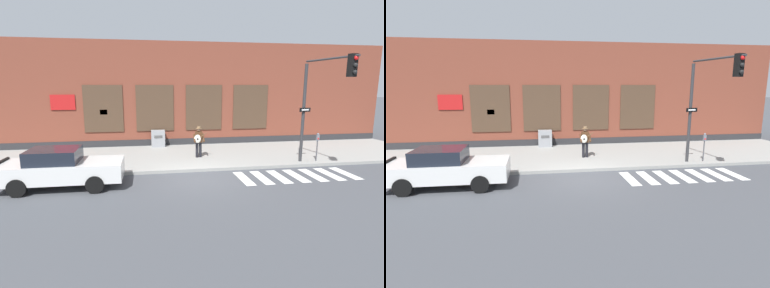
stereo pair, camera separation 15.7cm
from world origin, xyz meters
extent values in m
plane|color=#424449|center=(0.00, 0.00, 0.00)|extent=(160.00, 160.00, 0.00)
cube|color=gray|center=(0.00, 3.92, 0.07)|extent=(28.00, 5.88, 0.15)
cube|color=brown|center=(0.00, 8.86, 3.29)|extent=(28.00, 4.00, 6.58)
cube|color=#28282B|center=(0.00, 6.84, 0.28)|extent=(28.00, 0.04, 0.55)
cube|color=#473323|center=(-4.67, 6.83, 2.52)|extent=(2.33, 0.06, 2.86)
cube|color=black|center=(-4.67, 6.82, 2.52)|extent=(2.21, 0.03, 2.74)
cube|color=#473323|center=(-1.56, 6.83, 2.52)|extent=(2.33, 0.06, 2.86)
cube|color=black|center=(-1.56, 6.82, 2.52)|extent=(2.21, 0.03, 2.74)
cube|color=#473323|center=(1.56, 6.83, 2.52)|extent=(2.33, 0.06, 2.86)
cube|color=black|center=(1.56, 6.82, 2.52)|extent=(2.21, 0.03, 2.74)
cube|color=#473323|center=(4.67, 6.83, 2.52)|extent=(2.33, 0.06, 2.86)
cube|color=black|center=(4.67, 6.82, 2.52)|extent=(2.21, 0.03, 2.74)
cube|color=red|center=(-6.98, 6.82, 2.93)|extent=(1.40, 0.04, 0.90)
cube|color=yellow|center=(-4.67, 6.81, 2.32)|extent=(0.44, 0.02, 0.30)
cube|color=silver|center=(1.86, -0.31, 0.01)|extent=(0.42, 1.90, 0.01)
cube|color=silver|center=(2.66, -0.31, 0.01)|extent=(0.42, 1.90, 0.01)
cube|color=silver|center=(3.45, -0.31, 0.01)|extent=(0.42, 1.90, 0.01)
cube|color=silver|center=(4.25, -0.31, 0.01)|extent=(0.42, 1.90, 0.01)
cube|color=silver|center=(5.05, -0.31, 0.01)|extent=(0.42, 1.90, 0.01)
cube|color=silver|center=(5.84, -0.31, 0.01)|extent=(0.42, 1.90, 0.01)
cube|color=silver|center=(6.64, -0.31, 0.01)|extent=(0.42, 1.90, 0.01)
cube|color=silver|center=(-5.47, -0.19, 0.67)|extent=(4.62, 1.89, 0.68)
cube|color=black|center=(-5.72, -0.19, 1.27)|extent=(1.86, 1.60, 0.52)
cube|color=silver|center=(-3.20, 0.35, 0.74)|extent=(0.06, 0.24, 0.12)
cube|color=red|center=(-7.72, 0.40, 0.74)|extent=(0.06, 0.24, 0.12)
cube|color=silver|center=(-3.22, -0.79, 0.74)|extent=(0.06, 0.24, 0.12)
cylinder|color=black|center=(-4.12, 0.67, 0.33)|extent=(0.66, 0.25, 0.66)
cylinder|color=black|center=(-4.15, -1.08, 0.33)|extent=(0.66, 0.25, 0.66)
cylinder|color=black|center=(-6.79, 0.70, 0.33)|extent=(0.66, 0.25, 0.66)
cylinder|color=black|center=(-6.81, -1.05, 0.33)|extent=(0.66, 0.25, 0.66)
cylinder|color=black|center=(0.64, 3.24, 0.55)|extent=(0.15, 0.15, 0.81)
cylinder|color=black|center=(0.46, 3.23, 0.55)|extent=(0.15, 0.15, 0.81)
cube|color=#4C2D19|center=(0.55, 3.25, 1.24)|extent=(0.39, 0.24, 0.57)
sphere|color=brown|center=(0.55, 3.25, 1.64)|extent=(0.22, 0.22, 0.22)
cylinder|color=olive|center=(0.55, 3.25, 1.70)|extent=(0.27, 0.28, 0.02)
cylinder|color=olive|center=(0.55, 3.25, 1.75)|extent=(0.18, 0.18, 0.09)
cylinder|color=#4C2D19|center=(0.79, 3.13, 1.20)|extent=(0.12, 0.51, 0.39)
cylinder|color=#4C2D19|center=(0.31, 3.16, 1.20)|extent=(0.12, 0.51, 0.39)
ellipsoid|color=silver|center=(0.46, 3.07, 1.17)|extent=(0.37, 0.14, 0.44)
cylinder|color=black|center=(0.46, 3.01, 1.17)|extent=(0.09, 0.01, 0.09)
cylinder|color=brown|center=(0.72, 3.04, 1.35)|extent=(0.47, 0.06, 0.34)
cylinder|color=#2D2D30|center=(5.47, 1.58, 2.54)|extent=(0.15, 0.15, 4.78)
cylinder|color=#2D2D30|center=(5.64, 0.03, 5.03)|extent=(0.45, 3.11, 0.09)
cube|color=black|center=(5.79, -1.21, 4.68)|extent=(0.33, 0.27, 0.88)
sphere|color=red|center=(5.81, -1.37, 4.94)|extent=(0.17, 0.17, 0.17)
sphere|color=black|center=(5.81, -1.37, 4.68)|extent=(0.17, 0.17, 0.17)
sphere|color=black|center=(5.81, -1.37, 4.41)|extent=(0.17, 0.17, 0.17)
cube|color=black|center=(5.48, 1.47, 2.75)|extent=(0.60, 0.10, 0.20)
cube|color=white|center=(5.48, 1.45, 2.75)|extent=(0.40, 0.06, 0.07)
cylinder|color=#47474C|center=(6.30, 1.50, 0.67)|extent=(0.06, 0.06, 1.05)
cube|color=slate|center=(6.30, 1.50, 1.35)|extent=(0.13, 0.10, 0.30)
sphere|color=slate|center=(6.30, 1.50, 1.53)|extent=(0.11, 0.11, 0.11)
cube|color=red|center=(6.30, 1.44, 1.30)|extent=(0.09, 0.01, 0.07)
cube|color=gray|center=(-1.42, 6.41, 0.66)|extent=(0.84, 0.50, 1.03)
cube|color=#4C4C4C|center=(-1.42, 6.15, 0.82)|extent=(0.50, 0.02, 0.16)
camera|label=1|loc=(-2.32, -12.03, 3.90)|focal=28.00mm
camera|label=2|loc=(-2.17, -12.06, 3.90)|focal=28.00mm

